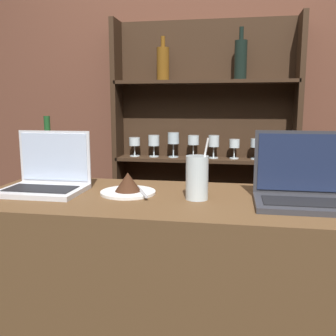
{
  "coord_description": "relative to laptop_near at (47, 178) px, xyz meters",
  "views": [
    {
      "loc": [
        0.1,
        -1.01,
        1.36
      ],
      "look_at": [
        -0.13,
        0.31,
        1.14
      ],
      "focal_mm": 40.0,
      "sensor_mm": 36.0,
      "label": 1
    }
  ],
  "objects": [
    {
      "name": "wine_bottle_green",
      "position": [
        -0.09,
        0.19,
        0.06
      ],
      "size": [
        0.08,
        0.08,
        0.28
      ],
      "color": "#1E4C23",
      "rests_on": "bar_counter"
    },
    {
      "name": "laptop_far",
      "position": [
        0.93,
        -0.03,
        0.0
      ],
      "size": [
        0.32,
        0.22,
        0.24
      ],
      "color": "#333338",
      "rests_on": "bar_counter"
    },
    {
      "name": "cake_plate",
      "position": [
        0.32,
        0.01,
        -0.02
      ],
      "size": [
        0.2,
        0.2,
        0.08
      ],
      "color": "white",
      "rests_on": "bar_counter"
    },
    {
      "name": "back_wall",
      "position": [
        0.59,
        1.1,
        0.26
      ],
      "size": [
        7.0,
        0.06,
        2.7
      ],
      "color": "brown",
      "rests_on": "ground_plane"
    },
    {
      "name": "water_glass",
      "position": [
        0.58,
        -0.03,
        0.03
      ],
      "size": [
        0.08,
        0.08,
        0.22
      ],
      "color": "silver",
      "rests_on": "bar_counter"
    },
    {
      "name": "laptop_near",
      "position": [
        0.0,
        0.0,
        0.0
      ],
      "size": [
        0.3,
        0.22,
        0.23
      ],
      "color": "silver",
      "rests_on": "bar_counter"
    },
    {
      "name": "bar_counter",
      "position": [
        0.59,
        -0.01,
        -0.57
      ],
      "size": [
        1.64,
        0.56,
        1.04
      ],
      "color": "brown",
      "rests_on": "ground_plane"
    },
    {
      "name": "back_shelf",
      "position": [
        0.52,
        1.02,
        -0.11
      ],
      "size": [
        1.11,
        0.18,
        1.87
      ],
      "color": "#332114",
      "rests_on": "ground_plane"
    }
  ]
}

